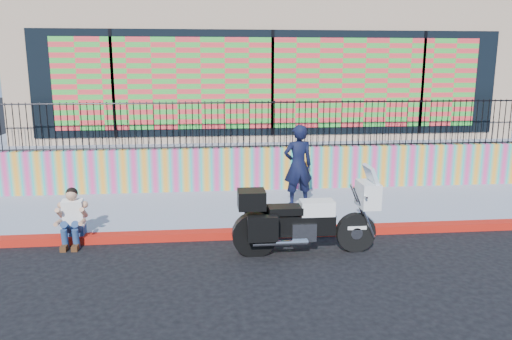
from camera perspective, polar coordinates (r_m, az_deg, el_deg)
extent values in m
plane|color=black|center=(10.11, 4.92, -7.43)|extent=(90.00, 90.00, 0.00)
cube|color=red|center=(10.09, 4.93, -7.03)|extent=(16.00, 0.30, 0.15)
cube|color=gray|center=(11.64, 3.42, -4.40)|extent=(16.00, 3.00, 0.15)
cube|color=#E13B83|center=(13.02, 2.33, 0.21)|extent=(16.00, 0.20, 1.10)
cube|color=gray|center=(18.02, 0.04, 3.27)|extent=(16.00, 10.00, 1.25)
cube|color=tan|center=(17.61, 0.11, 11.65)|extent=(14.00, 8.00, 4.00)
cube|color=black|center=(13.63, 1.88, 9.86)|extent=(12.60, 0.04, 2.80)
cube|color=#FF383E|center=(13.60, 1.90, 9.85)|extent=(11.48, 0.02, 2.40)
cylinder|color=black|center=(9.32, 11.32, -7.00)|extent=(0.72, 0.15, 0.72)
cylinder|color=black|center=(8.96, -0.17, -7.53)|extent=(0.72, 0.15, 0.72)
cube|color=black|center=(9.04, 5.71, -6.19)|extent=(1.03, 0.30, 0.37)
cube|color=silver|center=(9.06, 5.36, -6.85)|extent=(0.44, 0.37, 0.33)
cube|color=white|center=(8.99, 6.98, -4.29)|extent=(0.60, 0.35, 0.26)
cube|color=black|center=(8.89, 3.34, -4.55)|extent=(0.60, 0.37, 0.13)
cube|color=white|center=(9.18, 12.67, -2.74)|extent=(0.33, 0.57, 0.46)
cube|color=silver|center=(9.11, 13.03, -0.61)|extent=(0.20, 0.50, 0.37)
cube|color=black|center=(8.76, -0.52, -3.37)|extent=(0.48, 0.46, 0.33)
cube|color=black|center=(8.59, 0.78, -6.72)|extent=(0.52, 0.20, 0.44)
cube|color=black|center=(9.21, 0.31, -5.43)|extent=(0.52, 0.20, 0.44)
cube|color=white|center=(9.29, 11.34, -6.36)|extent=(0.35, 0.17, 0.07)
imported|color=black|center=(11.44, 4.83, 0.52)|extent=(0.74, 0.54, 1.88)
cube|color=navy|center=(10.25, -19.94, -6.44)|extent=(0.36, 0.28, 0.18)
cube|color=white|center=(10.11, -20.14, -4.63)|extent=(0.38, 0.27, 0.54)
sphere|color=tan|center=(9.98, -20.34, -2.71)|extent=(0.21, 0.21, 0.21)
cube|color=#472814|center=(9.94, -21.04, -8.27)|extent=(0.11, 0.26, 0.10)
cube|color=#472814|center=(9.88, -19.91, -8.29)|extent=(0.11, 0.26, 0.10)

